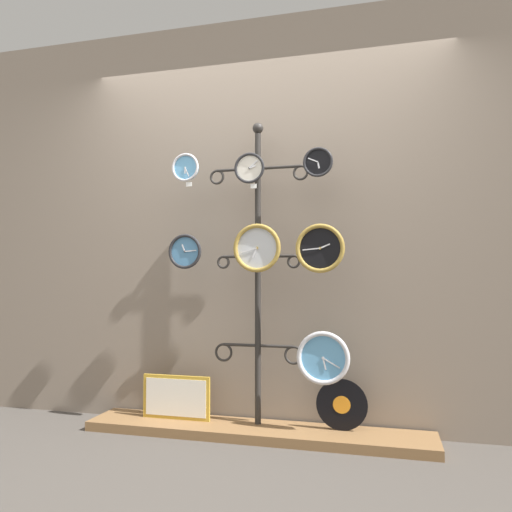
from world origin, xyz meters
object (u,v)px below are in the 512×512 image
object	(u,v)px
clock_top_left	(186,168)
vinyl_record	(342,405)
clock_middle_center	(257,248)
clock_middle_right	(320,248)
picture_frame	(176,397)
clock_top_right	(318,162)
clock_middle_left	(185,252)
clock_top_center	(250,168)
clock_bottom_right	(323,358)
display_stand	(258,326)

from	to	relation	value
clock_top_left	vinyl_record	bearing A→B (deg)	5.38
clock_middle_center	clock_middle_right	xyz separation A→B (m)	(0.40, -0.02, -0.01)
picture_frame	clock_middle_right	bearing A→B (deg)	-4.85
clock_top_right	clock_middle_right	distance (m)	0.54
clock_top_left	clock_middle_left	bearing A→B (deg)	110.92
clock_top_center	clock_bottom_right	distance (m)	1.27
clock_middle_center	clock_middle_right	distance (m)	0.40
clock_bottom_right	picture_frame	world-z (taller)	clock_bottom_right
clock_middle_right	clock_bottom_right	xyz separation A→B (m)	(0.01, 0.02, -0.66)
clock_middle_center	clock_top_right	bearing A→B (deg)	4.02
display_stand	clock_middle_center	xyz separation A→B (m)	(0.02, -0.10, 0.50)
display_stand	clock_top_right	distance (m)	1.11
clock_middle_right	clock_bottom_right	size ratio (longest dim) A/B	0.93
clock_middle_left	picture_frame	size ratio (longest dim) A/B	0.49
display_stand	clock_bottom_right	size ratio (longest dim) A/B	6.22
clock_middle_left	clock_middle_right	distance (m)	0.90
picture_frame	clock_top_center	bearing A→B (deg)	-5.71
clock_middle_right	clock_bottom_right	world-z (taller)	clock_middle_right
vinyl_record	picture_frame	distance (m)	1.08
clock_top_left	vinyl_record	world-z (taller)	clock_top_left
clock_top_left	clock_middle_right	xyz separation A→B (m)	(0.88, -0.01, -0.55)
display_stand	clock_middle_center	distance (m)	0.51
clock_top_right	vinyl_record	size ratio (longest dim) A/B	0.60
clock_middle_center	vinyl_record	xyz separation A→B (m)	(0.51, 0.09, -0.97)
clock_middle_left	picture_frame	bearing A→B (deg)	152.45
clock_top_right	clock_middle_center	bearing A→B (deg)	-175.98
clock_middle_center	display_stand	bearing A→B (deg)	101.32
clock_top_right	picture_frame	xyz separation A→B (m)	(-0.96, 0.04, -1.51)
clock_middle_right	vinyl_record	distance (m)	0.97
clock_bottom_right	picture_frame	distance (m)	1.03
clock_top_right	clock_middle_center	distance (m)	0.65
vinyl_record	clock_top_right	bearing A→B (deg)	-153.67
clock_middle_left	clock_top_right	bearing A→B (deg)	-0.06
clock_top_left	clock_middle_right	distance (m)	1.04
clock_top_right	vinyl_record	xyz separation A→B (m)	(0.13, 0.06, -1.49)
display_stand	clock_middle_right	size ratio (longest dim) A/B	6.70
vinyl_record	clock_top_left	bearing A→B (deg)	-174.62
display_stand	clock_middle_left	xyz separation A→B (m)	(-0.48, -0.07, 0.49)
clock_top_left	clock_top_right	world-z (taller)	clock_top_left
display_stand	clock_top_left	world-z (taller)	display_stand
clock_middle_center	vinyl_record	size ratio (longest dim) A/B	0.98
clock_top_right	picture_frame	bearing A→B (deg)	177.62
display_stand	clock_middle_right	bearing A→B (deg)	-15.64
clock_top_right	picture_frame	world-z (taller)	clock_top_right
clock_middle_right	picture_frame	size ratio (longest dim) A/B	0.64
clock_middle_right	clock_bottom_right	bearing A→B (deg)	57.73
clock_top_right	picture_frame	distance (m)	1.79
clock_top_right	clock_middle_right	world-z (taller)	clock_top_right
display_stand	picture_frame	distance (m)	0.73
clock_middle_left	clock_bottom_right	size ratio (longest dim) A/B	0.71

